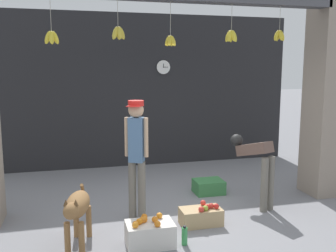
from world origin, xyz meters
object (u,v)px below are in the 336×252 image
water_bottle (185,236)px  wall_clock (163,67)px  fruit_crate_apples (201,216)px  dog (77,208)px  shopkeeper (136,149)px  produce_box_green (209,187)px  fruit_crate_oranges (150,233)px  worker_stooping (256,161)px

water_bottle → wall_clock: bearing=80.2°
wall_clock → fruit_crate_apples: bearing=-94.7°
fruit_crate_apples → wall_clock: size_ratio=1.79×
dog → fruit_crate_apples: (1.67, 0.28, -0.38)m
dog → fruit_crate_apples: bearing=111.0°
shopkeeper → dog: bearing=65.4°
fruit_crate_apples → produce_box_green: 1.36m
shopkeeper → water_bottle: shopkeeper is taller
fruit_crate_oranges → fruit_crate_apples: size_ratio=1.02×
fruit_crate_oranges → fruit_crate_apples: fruit_crate_oranges is taller
wall_clock → shopkeeper: bearing=-110.5°
shopkeeper → water_bottle: bearing=138.7°
dog → water_bottle: dog is taller
fruit_crate_apples → water_bottle: fruit_crate_apples is taller
produce_box_green → wall_clock: (-0.29, 2.17, 2.07)m
dog → wall_clock: bearing=163.7°
water_bottle → wall_clock: (0.68, 3.93, 2.07)m
shopkeeper → wall_clock: bearing=-85.5°
produce_box_green → water_bottle: bearing=-118.8°
dog → fruit_crate_apples: 1.73m
dog → produce_box_green: 2.73m
worker_stooping → fruit_crate_oranges: bearing=-174.7°
worker_stooping → water_bottle: worker_stooping is taller
water_bottle → fruit_crate_apples: bearing=52.7°
fruit_crate_oranges → water_bottle: bearing=-11.6°
dog → produce_box_green: (2.24, 1.51, -0.39)m
dog → shopkeeper: (0.84, 0.72, 0.52)m
fruit_crate_oranges → water_bottle: (0.42, -0.09, -0.04)m
produce_box_green → wall_clock: size_ratio=1.57×
fruit_crate_oranges → produce_box_green: bearing=50.3°
dog → wall_clock: wall_clock is taller
worker_stooping → wall_clock: wall_clock is taller
dog → fruit_crate_apples: size_ratio=1.70×
fruit_crate_oranges → wall_clock: wall_clock is taller
produce_box_green → fruit_crate_apples: bearing=-114.7°
fruit_crate_apples → dog: bearing=-170.6°
fruit_crate_apples → produce_box_green: fruit_crate_apples is taller
shopkeeper → fruit_crate_apples: 1.30m
shopkeeper → produce_box_green: bearing=-125.5°
fruit_crate_apples → wall_clock: wall_clock is taller
dog → fruit_crate_oranges: bearing=90.9°
dog → fruit_crate_oranges: dog is taller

